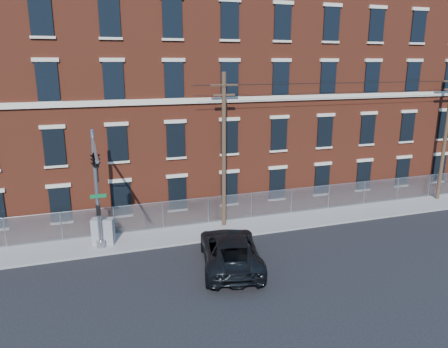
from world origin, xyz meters
TOP-DOWN VIEW (x-y plane):
  - ground at (0.00, 0.00)m, footprint 140.00×140.00m
  - sidewalk at (12.00, 5.00)m, footprint 65.00×3.00m
  - mill_building at (12.00, 13.93)m, footprint 55.30×14.32m
  - chain_link_fence at (12.00, 6.30)m, footprint 59.06×0.06m
  - traffic_signal_mast at (-6.00, 2.18)m, footprint 0.90×6.75m
  - utility_pole_near at (2.00, 5.60)m, footprint 1.80×0.28m
  - utility_pole_mid at (20.00, 5.60)m, footprint 1.80×0.28m
  - pickup_truck at (0.54, 0.13)m, footprint 4.29×6.94m
  - utility_cabinet at (-5.81, 4.96)m, footprint 1.41×1.00m

SIDE VIEW (x-z plane):
  - ground at x=0.00m, z-range 0.00..0.00m
  - sidewalk at x=12.00m, z-range 0.00..0.12m
  - pickup_truck at x=0.54m, z-range 0.00..1.79m
  - utility_cabinet at x=-5.81m, z-range 0.12..1.71m
  - chain_link_fence at x=12.00m, z-range 0.13..1.98m
  - utility_pole_near at x=2.00m, z-range 0.34..10.34m
  - utility_pole_mid at x=20.00m, z-range 0.34..10.34m
  - traffic_signal_mast at x=-6.00m, z-range 1.89..8.89m
  - mill_building at x=12.00m, z-range 0.00..16.30m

